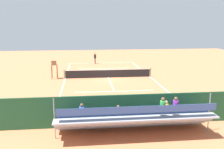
# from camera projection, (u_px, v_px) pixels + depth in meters

# --- Properties ---
(ground_plane) EXTENTS (60.00, 60.00, 0.00)m
(ground_plane) POSITION_uv_depth(u_px,v_px,m) (108.00, 78.00, 29.79)
(ground_plane) COLOR #CC7047
(court_line_markings) EXTENTS (10.10, 22.20, 0.01)m
(court_line_markings) POSITION_uv_depth(u_px,v_px,m) (108.00, 77.00, 29.83)
(court_line_markings) COLOR white
(court_line_markings) RESTS_ON ground
(tennis_net) EXTENTS (10.30, 0.10, 1.07)m
(tennis_net) POSITION_uv_depth(u_px,v_px,m) (108.00, 73.00, 29.69)
(tennis_net) COLOR black
(tennis_net) RESTS_ON ground
(backdrop_wall) EXTENTS (18.00, 0.16, 2.00)m
(backdrop_wall) POSITION_uv_depth(u_px,v_px,m) (130.00, 110.00, 15.97)
(backdrop_wall) COLOR #1E4C2D
(backdrop_wall) RESTS_ON ground
(bleacher_stand) EXTENTS (9.06, 2.40, 2.48)m
(bleacher_stand) POSITION_uv_depth(u_px,v_px,m) (134.00, 119.00, 14.68)
(bleacher_stand) COLOR #9EA0A5
(bleacher_stand) RESTS_ON ground
(umpire_chair) EXTENTS (0.67, 0.67, 2.14)m
(umpire_chair) POSITION_uv_depth(u_px,v_px,m) (54.00, 68.00, 28.87)
(umpire_chair) COLOR brown
(umpire_chair) RESTS_ON ground
(courtside_bench) EXTENTS (1.80, 0.40, 0.93)m
(courtside_bench) POSITION_uv_depth(u_px,v_px,m) (171.00, 111.00, 17.10)
(courtside_bench) COLOR #33383D
(courtside_bench) RESTS_ON ground
(equipment_bag) EXTENTS (0.90, 0.36, 0.36)m
(equipment_bag) POSITION_uv_depth(u_px,v_px,m) (151.00, 117.00, 16.90)
(equipment_bag) COLOR #334C8C
(equipment_bag) RESTS_ON ground
(tennis_player) EXTENTS (0.38, 0.54, 1.93)m
(tennis_player) POSITION_uv_depth(u_px,v_px,m) (95.00, 57.00, 39.58)
(tennis_player) COLOR black
(tennis_player) RESTS_ON ground
(tennis_racket) EXTENTS (0.56, 0.46, 0.03)m
(tennis_racket) POSITION_uv_depth(u_px,v_px,m) (91.00, 63.00, 40.42)
(tennis_racket) COLOR black
(tennis_racket) RESTS_ON ground
(tennis_ball_near) EXTENTS (0.07, 0.07, 0.07)m
(tennis_ball_near) POSITION_uv_depth(u_px,v_px,m) (95.00, 67.00, 36.27)
(tennis_ball_near) COLOR #CCDB33
(tennis_ball_near) RESTS_ON ground
(tennis_ball_far) EXTENTS (0.07, 0.07, 0.07)m
(tennis_ball_far) POSITION_uv_depth(u_px,v_px,m) (99.00, 66.00, 37.67)
(tennis_ball_far) COLOR #CCDB33
(tennis_ball_far) RESTS_ON ground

